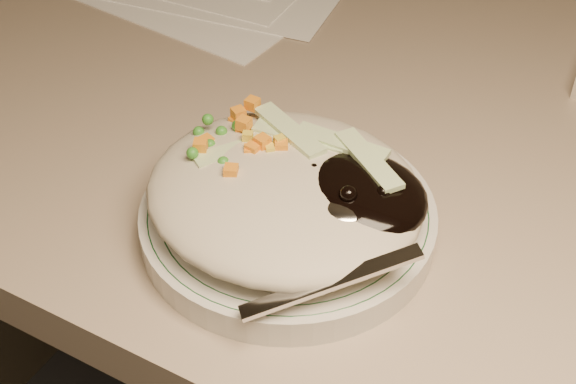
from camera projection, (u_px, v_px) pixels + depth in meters
The scene contains 4 objects.
desk at pixel (457, 274), 0.81m from camera, with size 1.40×0.70×0.74m.
plate at pixel (288, 220), 0.57m from camera, with size 0.21×0.21×0.02m, color silver.
plate_rim at pixel (288, 209), 0.56m from camera, with size 0.20×0.20×0.00m.
meal at pixel (293, 188), 0.54m from camera, with size 0.21×0.19×0.05m.
Camera 1 is at (0.12, 0.81, 1.14)m, focal length 50.00 mm.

